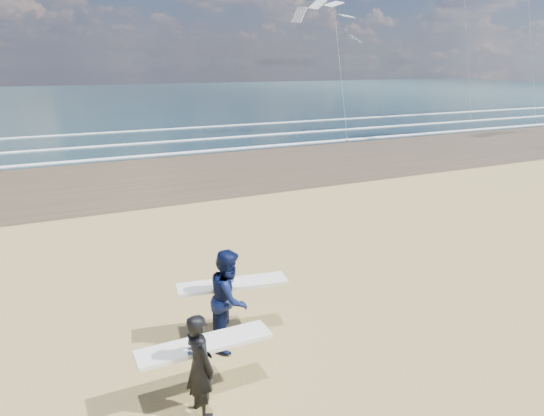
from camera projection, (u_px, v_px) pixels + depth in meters
wet_sand_strip at (410, 149)px, 30.97m from camera, size 220.00×12.00×0.01m
ocean at (182, 97)px, 77.59m from camera, size 220.00×100.00×0.02m
foam_breakers at (326, 130)px, 39.68m from camera, size 220.00×11.70×0.05m
surfer_near at (201, 362)px, 7.52m from camera, size 2.20×0.96×1.73m
surfer_far at (230, 297)px, 9.33m from camera, size 2.26×1.40×1.98m
kite_1 at (339, 55)px, 34.75m from camera, size 5.88×4.75×10.55m
kite_2 at (530, 34)px, 44.82m from camera, size 5.68×4.73×14.38m
kite_5 at (467, 39)px, 47.82m from camera, size 4.53×4.60×14.63m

